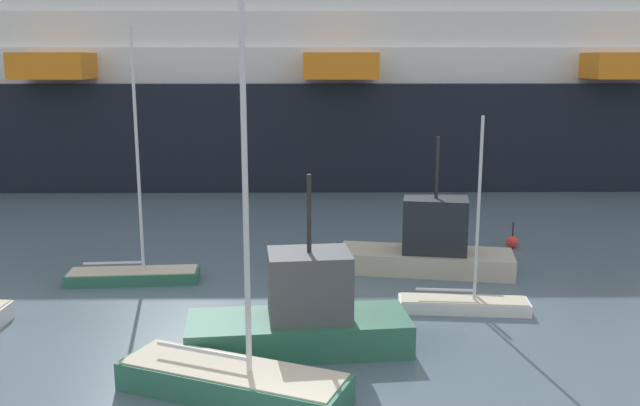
{
  "coord_description": "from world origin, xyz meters",
  "views": [
    {
      "loc": [
        1.63,
        -13.73,
        8.68
      ],
      "look_at": [
        0.0,
        14.86,
        2.64
      ],
      "focal_mm": 38.76,
      "sensor_mm": 36.0,
      "label": 1
    }
  ],
  "objects_px": {
    "sailboat_4": "(133,271)",
    "sailboat_3": "(464,302)",
    "sailboat_0": "(233,378)",
    "channel_buoy_0": "(512,242)",
    "cruise_ship": "(333,66)",
    "fishing_boat_0": "(429,246)",
    "fishing_boat_1": "(302,316)"
  },
  "relations": [
    {
      "from": "sailboat_0",
      "to": "channel_buoy_0",
      "type": "distance_m",
      "value": 18.27
    },
    {
      "from": "sailboat_0",
      "to": "fishing_boat_0",
      "type": "xyz_separation_m",
      "value": [
        6.14,
        11.17,
        0.57
      ]
    },
    {
      "from": "sailboat_0",
      "to": "fishing_boat_1",
      "type": "bearing_deg",
      "value": 81.97
    },
    {
      "from": "sailboat_4",
      "to": "fishing_boat_0",
      "type": "xyz_separation_m",
      "value": [
        11.76,
        2.06,
        0.64
      ]
    },
    {
      "from": "fishing_boat_0",
      "to": "channel_buoy_0",
      "type": "height_order",
      "value": "fishing_boat_0"
    },
    {
      "from": "fishing_boat_1",
      "to": "channel_buoy_0",
      "type": "height_order",
      "value": "fishing_boat_1"
    },
    {
      "from": "sailboat_4",
      "to": "fishing_boat_1",
      "type": "distance_m",
      "value": 9.39
    },
    {
      "from": "sailboat_3",
      "to": "fishing_boat_0",
      "type": "xyz_separation_m",
      "value": [
        -0.77,
        4.56,
        0.75
      ]
    },
    {
      "from": "sailboat_0",
      "to": "fishing_boat_0",
      "type": "relative_size",
      "value": 1.42
    },
    {
      "from": "sailboat_4",
      "to": "sailboat_3",
      "type": "bearing_deg",
      "value": -19.34
    },
    {
      "from": "sailboat_3",
      "to": "sailboat_4",
      "type": "distance_m",
      "value": 12.78
    },
    {
      "from": "fishing_boat_0",
      "to": "fishing_boat_1",
      "type": "bearing_deg",
      "value": -113.44
    },
    {
      "from": "cruise_ship",
      "to": "fishing_boat_1",
      "type": "bearing_deg",
      "value": -93.27
    },
    {
      "from": "fishing_boat_1",
      "to": "fishing_boat_0",
      "type": "bearing_deg",
      "value": 50.53
    },
    {
      "from": "sailboat_3",
      "to": "sailboat_4",
      "type": "height_order",
      "value": "sailboat_4"
    },
    {
      "from": "fishing_boat_0",
      "to": "cruise_ship",
      "type": "height_order",
      "value": "cruise_ship"
    },
    {
      "from": "sailboat_3",
      "to": "fishing_boat_1",
      "type": "xyz_separation_m",
      "value": [
        -5.36,
        -3.53,
        0.72
      ]
    },
    {
      "from": "sailboat_4",
      "to": "fishing_boat_1",
      "type": "bearing_deg",
      "value": -48.07
    },
    {
      "from": "sailboat_4",
      "to": "channel_buoy_0",
      "type": "relative_size",
      "value": 7.96
    },
    {
      "from": "channel_buoy_0",
      "to": "fishing_boat_1",
      "type": "bearing_deg",
      "value": -126.42
    },
    {
      "from": "channel_buoy_0",
      "to": "cruise_ship",
      "type": "bearing_deg",
      "value": 112.93
    },
    {
      "from": "sailboat_4",
      "to": "sailboat_0",
      "type": "bearing_deg",
      "value": -66.41
    },
    {
      "from": "channel_buoy_0",
      "to": "cruise_ship",
      "type": "relative_size",
      "value": 0.01
    },
    {
      "from": "fishing_boat_1",
      "to": "cruise_ship",
      "type": "bearing_deg",
      "value": 80.81
    },
    {
      "from": "sailboat_4",
      "to": "fishing_boat_0",
      "type": "relative_size",
      "value": 1.35
    },
    {
      "from": "channel_buoy_0",
      "to": "cruise_ship",
      "type": "distance_m",
      "value": 24.97
    },
    {
      "from": "fishing_boat_0",
      "to": "cruise_ship",
      "type": "distance_m",
      "value": 27.12
    },
    {
      "from": "fishing_boat_0",
      "to": "cruise_ship",
      "type": "xyz_separation_m",
      "value": [
        -5.02,
        25.73,
        6.94
      ]
    },
    {
      "from": "sailboat_3",
      "to": "cruise_ship",
      "type": "xyz_separation_m",
      "value": [
        -5.79,
        30.29,
        7.69
      ]
    },
    {
      "from": "sailboat_3",
      "to": "fishing_boat_0",
      "type": "height_order",
      "value": "sailboat_3"
    },
    {
      "from": "fishing_boat_0",
      "to": "sailboat_3",
      "type": "bearing_deg",
      "value": -74.24
    },
    {
      "from": "sailboat_0",
      "to": "sailboat_3",
      "type": "xyz_separation_m",
      "value": [
        6.91,
        6.62,
        -0.18
      ]
    }
  ]
}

